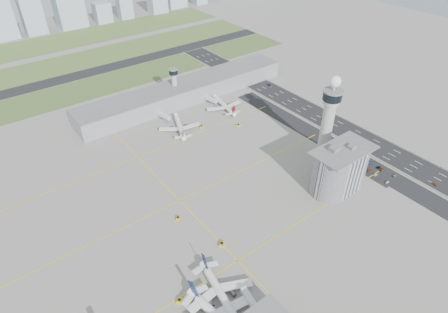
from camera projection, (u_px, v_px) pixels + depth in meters
ground at (257, 200)px, 242.88m from camera, size 1000.00×1000.00×0.00m
grass_strip_0 at (95, 87)px, 377.51m from camera, size 480.00×50.00×0.08m
grass_strip_1 at (70, 64)px, 425.64m from camera, size 480.00×60.00×0.08m
grass_strip_2 at (48, 44)px, 476.98m from camera, size 480.00×70.00×0.08m
runway at (82, 75)px, 401.24m from camera, size 480.00×22.00×0.10m
highway at (365, 141)px, 298.83m from camera, size 28.00×500.00×0.10m
barrier_left at (354, 146)px, 291.69m from camera, size 0.60×500.00×1.20m
barrier_right at (376, 134)px, 305.32m from camera, size 0.60×500.00×1.20m
landside_road at (356, 158)px, 280.25m from camera, size 18.00×260.00×0.08m
parking_lot at (368, 167)px, 271.57m from camera, size 20.00×44.00×0.10m
taxiway_line_h_0 at (238, 261)px, 204.15m from camera, size 260.00×0.60×0.01m
taxiway_line_h_1 at (180, 201)px, 242.66m from camera, size 260.00×0.60×0.01m
taxiway_line_h_2 at (138, 157)px, 281.16m from camera, size 260.00×0.60×0.01m
taxiway_line_v at (180, 201)px, 242.66m from camera, size 0.60×260.00×0.01m
control_tower at (329, 115)px, 262.29m from camera, size 14.00×14.00×64.50m
secondary_tower at (174, 82)px, 342.60m from camera, size 8.60×8.60×31.90m
admin_building at (340, 169)px, 245.00m from camera, size 42.00×24.00×33.50m
terminal_pier at (185, 91)px, 352.64m from camera, size 210.00×32.00×15.80m
airplane_near_c at (221, 291)px, 182.29m from camera, size 42.15×47.35×11.79m
airplane_far_a at (179, 123)px, 309.39m from camera, size 47.62×51.06×11.50m
airplane_far_b at (224, 103)px, 338.64m from camera, size 40.61×45.59×11.33m
jet_bridge_near_2 at (257, 313)px, 176.25m from camera, size 5.39×14.31×5.70m
jet_bridge_far_0 at (159, 115)px, 326.87m from camera, size 5.39×14.31×5.70m
jet_bridge_far_1 at (206, 98)px, 351.21m from camera, size 5.39×14.31×5.70m
tug_0 at (179, 301)px, 183.80m from camera, size 3.81×3.66×1.83m
tug_2 at (222, 244)px, 212.34m from camera, size 4.37×4.29×2.11m
tug_3 at (178, 218)px, 228.97m from camera, size 3.72×3.69×1.80m
tug_4 at (201, 126)px, 314.60m from camera, size 3.50×3.93×1.90m
tug_5 at (238, 125)px, 316.13m from camera, size 3.87×3.24×1.92m
car_lot_0 at (387, 182)px, 256.86m from camera, size 3.63×1.55×1.22m
car_lot_1 at (376, 175)px, 263.32m from camera, size 3.69×1.30×1.22m
car_lot_2 at (368, 170)px, 267.33m from camera, size 4.86×2.63×1.30m
car_lot_3 at (360, 166)px, 271.37m from camera, size 3.91×1.90×1.09m
car_lot_4 at (352, 162)px, 275.48m from camera, size 3.64×1.93×1.18m
car_lot_5 at (345, 157)px, 279.90m from camera, size 3.63×1.61×1.16m
car_lot_6 at (395, 176)px, 262.44m from camera, size 4.23×2.07×1.16m
car_lot_7 at (382, 170)px, 267.96m from camera, size 4.40×2.33×1.21m
car_lot_8 at (379, 167)px, 270.15m from camera, size 3.79×1.98×1.23m
car_lot_9 at (370, 163)px, 274.41m from camera, size 3.88×1.40×1.27m
car_lot_10 at (361, 156)px, 280.92m from camera, size 4.52×2.53×1.19m
car_lot_11 at (351, 152)px, 285.54m from camera, size 4.32×2.25×1.20m
car_hw_0 at (435, 184)px, 254.91m from camera, size 1.85×3.70×1.21m
car_hw_1 at (323, 119)px, 325.41m from camera, size 1.48×3.82×1.24m
car_hw_2 at (269, 85)px, 379.87m from camera, size 2.88×4.99×1.31m
car_hw_4 at (224, 70)px, 409.58m from camera, size 1.47×3.47×1.17m
skyline_bldg_8 at (28, 1)px, 485.66m from camera, size 26.33×21.06×83.39m
skyline_bldg_9 at (68, 4)px, 516.64m from camera, size 36.96×29.57×62.11m
skyline_bldg_10 at (102, 13)px, 542.21m from camera, size 23.01×18.41×27.75m
skyline_bldg_11 at (124, 5)px, 555.71m from camera, size 20.22×16.18×38.97m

